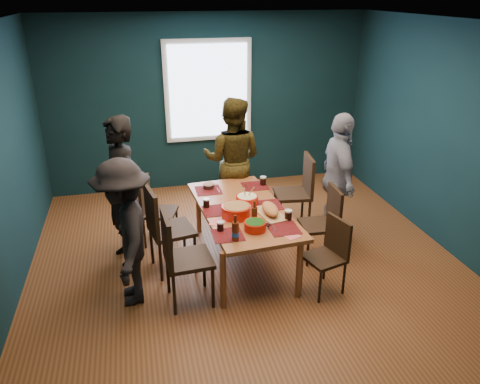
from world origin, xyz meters
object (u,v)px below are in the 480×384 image
(bowl_dumpling, at_px, (247,200))
(cutting_board, at_px, (270,210))
(chair_left_near, at_px, (179,252))
(chair_right_near, at_px, (330,250))
(chair_right_mid, at_px, (326,218))
(person_right, at_px, (338,178))
(person_back, at_px, (232,160))
(chair_left_far, at_px, (153,206))
(chair_left_mid, at_px, (163,224))
(bowl_salad, at_px, (236,211))
(dining_table, at_px, (243,213))
(chair_right_far, at_px, (300,187))
(person_far_left, at_px, (122,192))
(person_near_left, at_px, (125,233))
(bowl_herbs, at_px, (255,226))

(bowl_dumpling, distance_m, cutting_board, 0.37)
(chair_left_near, height_order, chair_right_near, chair_left_near)
(chair_right_mid, relative_size, person_right, 0.54)
(chair_right_near, relative_size, person_back, 0.48)
(chair_left_far, relative_size, chair_left_mid, 0.85)
(chair_right_mid, xyz_separation_m, bowl_salad, (-1.09, -0.06, 0.24))
(chair_right_mid, bearing_deg, chair_left_far, 159.81)
(person_back, bearing_deg, dining_table, 106.54)
(chair_left_far, distance_m, chair_right_far, 1.93)
(chair_left_mid, bearing_deg, person_far_left, 128.13)
(person_near_left, bearing_deg, bowl_salad, 101.82)
(person_back, bearing_deg, bowl_salad, 102.58)
(chair_left_near, distance_m, chair_right_far, 2.19)
(person_right, bearing_deg, chair_left_near, 120.70)
(person_far_left, xyz_separation_m, person_right, (2.63, -0.06, -0.05))
(person_back, bearing_deg, person_near_left, 72.00)
(person_far_left, distance_m, person_back, 1.69)
(person_far_left, relative_size, person_near_left, 1.13)
(person_far_left, distance_m, bowl_salad, 1.34)
(chair_left_far, bearing_deg, person_near_left, -87.46)
(chair_left_near, distance_m, person_back, 2.08)
(chair_left_near, relative_size, person_far_left, 0.58)
(dining_table, height_order, person_far_left, person_far_left)
(bowl_herbs, distance_m, cutting_board, 0.40)
(chair_right_near, height_order, person_right, person_right)
(chair_right_mid, bearing_deg, chair_left_mid, 178.57)
(person_right, bearing_deg, chair_right_near, 159.96)
(chair_left_far, bearing_deg, person_far_left, -118.23)
(bowl_dumpling, height_order, cutting_board, bowl_dumpling)
(chair_left_near, height_order, person_near_left, person_near_left)
(person_back, xyz_separation_m, person_right, (1.16, -0.89, -0.03))
(person_back, height_order, bowl_herbs, person_back)
(chair_left_near, xyz_separation_m, chair_right_near, (1.57, -0.12, -0.11))
(dining_table, relative_size, person_right, 1.14)
(bowl_salad, bearing_deg, chair_right_mid, 3.20)
(chair_right_mid, xyz_separation_m, bowl_dumpling, (-0.90, 0.22, 0.23))
(person_back, relative_size, bowl_salad, 5.31)
(chair_left_near, bearing_deg, person_far_left, 113.69)
(chair_right_far, xyz_separation_m, person_near_left, (-2.25, -1.14, 0.18))
(chair_right_mid, relative_size, bowl_herbs, 3.88)
(chair_left_far, xyz_separation_m, bowl_dumpling, (1.06, -0.60, 0.24))
(bowl_salad, bearing_deg, chair_left_far, 134.59)
(person_far_left, relative_size, bowl_salad, 5.44)
(chair_left_far, distance_m, bowl_dumpling, 1.24)
(dining_table, xyz_separation_m, person_right, (1.30, 0.30, 0.20))
(chair_right_mid, bearing_deg, person_back, 124.85)
(chair_left_near, distance_m, person_far_left, 1.17)
(chair_right_mid, relative_size, cutting_board, 1.56)
(bowl_salad, bearing_deg, bowl_herbs, -71.28)
(chair_left_far, distance_m, bowl_herbs, 1.60)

